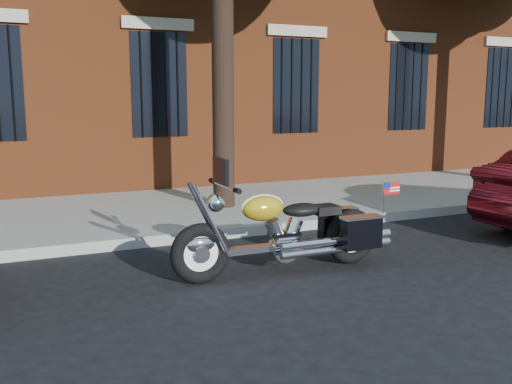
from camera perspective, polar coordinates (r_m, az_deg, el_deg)
name	(u,v)px	position (r m, az deg, el deg)	size (l,w,h in m)	color
ground	(271,263)	(6.91, 1.55, -7.08)	(120.00, 120.00, 0.00)	black
curb	(229,232)	(8.11, -2.67, -4.04)	(40.00, 0.16, 0.15)	gray
sidewalk	(189,209)	(9.85, -6.67, -1.68)	(40.00, 3.60, 0.15)	gray
motorcycle	(291,233)	(6.45, 3.52, -4.14)	(2.65, 0.77, 1.34)	black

